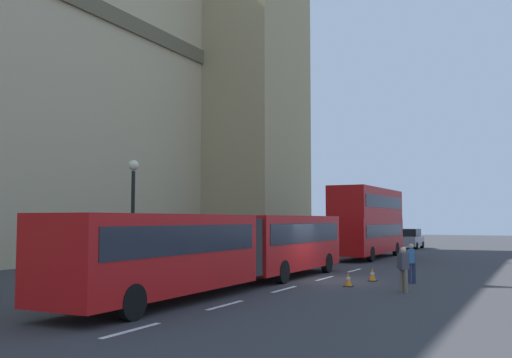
{
  "coord_description": "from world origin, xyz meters",
  "views": [
    {
      "loc": [
        -24.3,
        -9.14,
        2.73
      ],
      "look_at": [
        4.63,
        5.57,
        5.05
      ],
      "focal_mm": 39.72,
      "sensor_mm": 36.0,
      "label": 1
    }
  ],
  "objects_px": {
    "sedan_lead": "(410,239)",
    "pedestrian_by_kerb": "(411,262)",
    "double_decker_bus": "(368,220)",
    "traffic_cone_middle": "(373,275)",
    "articulated_bus": "(234,244)",
    "pedestrian_near_cones": "(403,268)",
    "traffic_cone_west": "(348,280)",
    "traffic_cone_east": "(400,261)",
    "street_lamp": "(133,212)"
  },
  "relations": [
    {
      "from": "articulated_bus",
      "to": "traffic_cone_west",
      "type": "relative_size",
      "value": 32.57
    },
    {
      "from": "articulated_bus",
      "to": "double_decker_bus",
      "type": "bearing_deg",
      "value": 0.01
    },
    {
      "from": "traffic_cone_middle",
      "to": "pedestrian_near_cones",
      "type": "bearing_deg",
      "value": -147.59
    },
    {
      "from": "sedan_lead",
      "to": "pedestrian_by_kerb",
      "type": "distance_m",
      "value": 29.95
    },
    {
      "from": "street_lamp",
      "to": "traffic_cone_west",
      "type": "bearing_deg",
      "value": -68.78
    },
    {
      "from": "traffic_cone_east",
      "to": "traffic_cone_west",
      "type": "bearing_deg",
      "value": -177.89
    },
    {
      "from": "double_decker_bus",
      "to": "traffic_cone_middle",
      "type": "bearing_deg",
      "value": -163.64
    },
    {
      "from": "traffic_cone_east",
      "to": "pedestrian_by_kerb",
      "type": "relative_size",
      "value": 0.34
    },
    {
      "from": "sedan_lead",
      "to": "pedestrian_near_cones",
      "type": "bearing_deg",
      "value": -168.71
    },
    {
      "from": "traffic_cone_middle",
      "to": "traffic_cone_east",
      "type": "height_order",
      "value": "same"
    },
    {
      "from": "articulated_bus",
      "to": "pedestrian_by_kerb",
      "type": "bearing_deg",
      "value": -50.72
    },
    {
      "from": "traffic_cone_west",
      "to": "street_lamp",
      "type": "xyz_separation_m",
      "value": [
        -3.28,
        8.45,
        2.77
      ]
    },
    {
      "from": "traffic_cone_middle",
      "to": "pedestrian_near_cones",
      "type": "height_order",
      "value": "pedestrian_near_cones"
    },
    {
      "from": "articulated_bus",
      "to": "double_decker_bus",
      "type": "distance_m",
      "value": 19.58
    },
    {
      "from": "street_lamp",
      "to": "pedestrian_by_kerb",
      "type": "bearing_deg",
      "value": -61.67
    },
    {
      "from": "double_decker_bus",
      "to": "street_lamp",
      "type": "height_order",
      "value": "street_lamp"
    },
    {
      "from": "traffic_cone_west",
      "to": "traffic_cone_east",
      "type": "relative_size",
      "value": 1.0
    },
    {
      "from": "pedestrian_by_kerb",
      "to": "sedan_lead",
      "type": "bearing_deg",
      "value": 11.81
    },
    {
      "from": "double_decker_bus",
      "to": "pedestrian_by_kerb",
      "type": "xyz_separation_m",
      "value": [
        -14.64,
        -6.0,
        -1.8
      ]
    },
    {
      "from": "traffic_cone_east",
      "to": "articulated_bus",
      "type": "bearing_deg",
      "value": 165.46
    },
    {
      "from": "traffic_cone_west",
      "to": "traffic_cone_east",
      "type": "height_order",
      "value": "same"
    },
    {
      "from": "traffic_cone_middle",
      "to": "traffic_cone_west",
      "type": "bearing_deg",
      "value": 172.51
    },
    {
      "from": "double_decker_bus",
      "to": "traffic_cone_middle",
      "type": "height_order",
      "value": "double_decker_bus"
    },
    {
      "from": "articulated_bus",
      "to": "traffic_cone_middle",
      "type": "bearing_deg",
      "value": -40.48
    },
    {
      "from": "articulated_bus",
      "to": "traffic_cone_west",
      "type": "distance_m",
      "value": 4.91
    },
    {
      "from": "articulated_bus",
      "to": "traffic_cone_east",
      "type": "distance_m",
      "value": 14.16
    },
    {
      "from": "double_decker_bus",
      "to": "street_lamp",
      "type": "relative_size",
      "value": 2.05
    },
    {
      "from": "traffic_cone_west",
      "to": "traffic_cone_middle",
      "type": "relative_size",
      "value": 1.0
    },
    {
      "from": "double_decker_bus",
      "to": "traffic_cone_middle",
      "type": "xyz_separation_m",
      "value": [
        -14.55,
        -4.27,
        -2.43
      ]
    },
    {
      "from": "double_decker_bus",
      "to": "traffic_cone_west",
      "type": "height_order",
      "value": "double_decker_bus"
    },
    {
      "from": "traffic_cone_middle",
      "to": "street_lamp",
      "type": "height_order",
      "value": "street_lamp"
    },
    {
      "from": "articulated_bus",
      "to": "traffic_cone_middle",
      "type": "relative_size",
      "value": 32.57
    },
    {
      "from": "articulated_bus",
      "to": "pedestrian_near_cones",
      "type": "bearing_deg",
      "value": -75.02
    },
    {
      "from": "articulated_bus",
      "to": "traffic_cone_middle",
      "type": "distance_m",
      "value": 6.74
    },
    {
      "from": "articulated_bus",
      "to": "traffic_cone_middle",
      "type": "xyz_separation_m",
      "value": [
        5.0,
        -4.27,
        -1.46
      ]
    },
    {
      "from": "pedestrian_by_kerb",
      "to": "pedestrian_near_cones",
      "type": "bearing_deg",
      "value": -173.51
    },
    {
      "from": "articulated_bus",
      "to": "street_lamp",
      "type": "distance_m",
      "value": 4.75
    },
    {
      "from": "traffic_cone_west",
      "to": "traffic_cone_east",
      "type": "bearing_deg",
      "value": 2.11
    },
    {
      "from": "sedan_lead",
      "to": "street_lamp",
      "type": "bearing_deg",
      "value": 172.86
    },
    {
      "from": "pedestrian_near_cones",
      "to": "street_lamp",
      "type": "bearing_deg",
      "value": 102.74
    },
    {
      "from": "articulated_bus",
      "to": "sedan_lead",
      "type": "distance_m",
      "value": 34.23
    },
    {
      "from": "street_lamp",
      "to": "pedestrian_by_kerb",
      "type": "xyz_separation_m",
      "value": [
        5.66,
        -10.51,
        -2.14
      ]
    },
    {
      "from": "traffic_cone_east",
      "to": "pedestrian_near_cones",
      "type": "distance_m",
      "value": 12.28
    },
    {
      "from": "articulated_bus",
      "to": "traffic_cone_east",
      "type": "xyz_separation_m",
      "value": [
        13.63,
        -3.54,
        -1.46
      ]
    },
    {
      "from": "double_decker_bus",
      "to": "traffic_cone_west",
      "type": "relative_size",
      "value": 18.59
    },
    {
      "from": "double_decker_bus",
      "to": "articulated_bus",
      "type": "bearing_deg",
      "value": -179.99
    },
    {
      "from": "articulated_bus",
      "to": "pedestrian_near_cones",
      "type": "distance_m",
      "value": 6.64
    },
    {
      "from": "traffic_cone_west",
      "to": "street_lamp",
      "type": "bearing_deg",
      "value": 111.22
    },
    {
      "from": "traffic_cone_east",
      "to": "street_lamp",
      "type": "height_order",
      "value": "street_lamp"
    },
    {
      "from": "sedan_lead",
      "to": "pedestrian_near_cones",
      "type": "relative_size",
      "value": 2.6
    }
  ]
}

